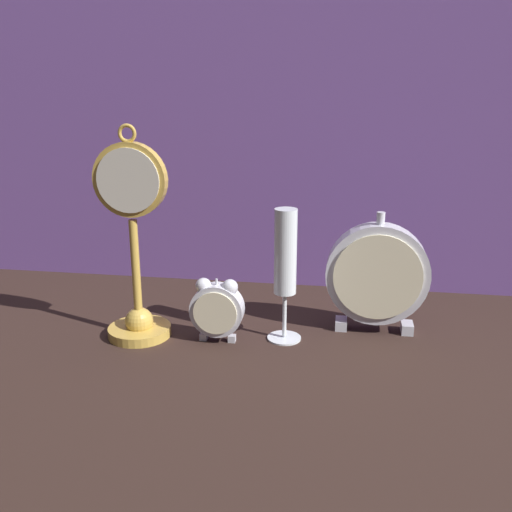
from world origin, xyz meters
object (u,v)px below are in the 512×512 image
Objects in this scene: mantel_clock_silver at (377,275)px; champagne_flute at (285,263)px; alarm_clock_twin_bell at (217,307)px; pocket_watch_on_stand at (135,255)px.

champagne_flute is at bearing -159.50° from mantel_clock_silver.
mantel_clock_silver is at bearing 20.50° from champagne_flute.
alarm_clock_twin_bell is 0.49× the size of champagne_flute.
alarm_clock_twin_bell is 0.28m from mantel_clock_silver.
mantel_clock_silver is 0.16m from champagne_flute.
pocket_watch_on_stand is at bearing 179.49° from alarm_clock_twin_bell.
mantel_clock_silver is (0.26, 0.08, 0.04)m from alarm_clock_twin_bell.
alarm_clock_twin_bell is (0.14, -0.00, -0.08)m from pocket_watch_on_stand.
pocket_watch_on_stand is 0.25m from champagne_flute.
pocket_watch_on_stand reaches higher than champagne_flute.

